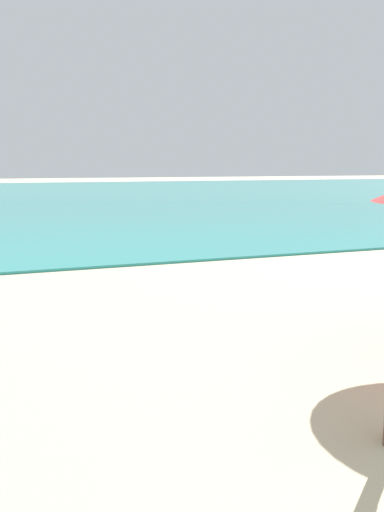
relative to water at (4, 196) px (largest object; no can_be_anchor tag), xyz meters
The scene contains 1 object.
water is the anchor object (origin of this frame).
Camera 1 is at (-2.57, 3.42, 2.20)m, focal length 40.19 mm.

